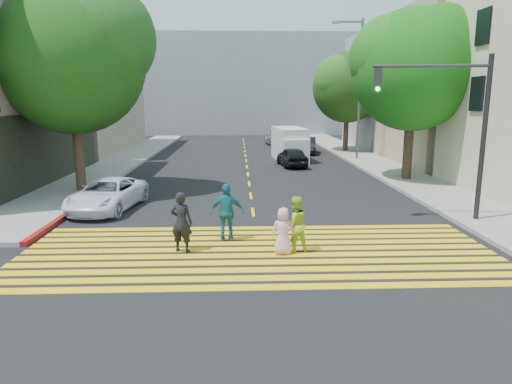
{
  "coord_description": "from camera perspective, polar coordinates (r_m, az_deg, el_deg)",
  "views": [
    {
      "loc": [
        -0.55,
        -11.06,
        4.27
      ],
      "look_at": [
        0.0,
        3.0,
        1.4
      ],
      "focal_mm": 32.0,
      "sensor_mm": 36.0,
      "label": 1
    }
  ],
  "objects": [
    {
      "name": "pedestrian_man",
      "position": [
        13.05,
        -9.3,
        -3.73
      ],
      "size": [
        0.73,
        0.58,
        1.74
      ],
      "primitive_type": "imported",
      "rotation": [
        0.0,
        0.0,
        2.86
      ],
      "color": "black",
      "rests_on": "ground"
    },
    {
      "name": "crosswalk",
      "position": [
        13.06,
        0.3,
        -7.52
      ],
      "size": [
        13.4,
        5.3,
        0.01
      ],
      "color": "yellow",
      "rests_on": "ground"
    },
    {
      "name": "ground",
      "position": [
        11.87,
        0.57,
        -9.56
      ],
      "size": [
        120.0,
        120.0,
        0.0
      ],
      "primitive_type": "plane",
      "color": "black"
    },
    {
      "name": "dark_car_parked",
      "position": [
        36.86,
        6.36,
        5.82
      ],
      "size": [
        1.9,
        4.08,
        1.29
      ],
      "primitive_type": "imported",
      "rotation": [
        0.0,
        0.0,
        -0.14
      ],
      "color": "black",
      "rests_on": "ground"
    },
    {
      "name": "sidewalk_right",
      "position": [
        27.9,
        16.73,
        2.39
      ],
      "size": [
        3.0,
        60.0,
        0.15
      ],
      "primitive_type": "cube",
      "color": "gray",
      "rests_on": "ground"
    },
    {
      "name": "tree_right_near",
      "position": [
        25.22,
        19.29,
        14.93
      ],
      "size": [
        7.82,
        7.48,
        8.93
      ],
      "rotation": [
        0.0,
        0.0,
        -0.26
      ],
      "color": "black",
      "rests_on": "ground"
    },
    {
      "name": "tree_right_far",
      "position": [
        38.28,
        11.46,
        13.12
      ],
      "size": [
        7.25,
        7.19,
        8.12
      ],
      "rotation": [
        0.0,
        0.0,
        0.35
      ],
      "color": "#37221D",
      "rests_on": "ground"
    },
    {
      "name": "building_left_tan",
      "position": [
        42.01,
        -24.34,
        11.53
      ],
      "size": [
        12.0,
        16.0,
        10.0
      ],
      "primitive_type": "cube",
      "color": "tan",
      "rests_on": "ground"
    },
    {
      "name": "dark_car_near",
      "position": [
        29.57,
        4.53,
        4.42
      ],
      "size": [
        1.88,
        3.83,
        1.26
      ],
      "primitive_type": "imported",
      "rotation": [
        0.0,
        0.0,
        3.25
      ],
      "color": "black",
      "rests_on": "ground"
    },
    {
      "name": "white_van",
      "position": [
        32.38,
        4.28,
        5.86
      ],
      "size": [
        2.24,
        5.01,
        2.3
      ],
      "rotation": [
        0.0,
        0.0,
        0.09
      ],
      "color": "silver",
      "rests_on": "ground"
    },
    {
      "name": "silver_car",
      "position": [
        43.21,
        2.71,
        6.74
      ],
      "size": [
        2.38,
        4.83,
        1.35
      ],
      "primitive_type": "imported",
      "rotation": [
        0.0,
        0.0,
        3.25
      ],
      "color": "#ADAEB4",
      "rests_on": "ground"
    },
    {
      "name": "lane_line",
      "position": [
        33.83,
        -1.29,
        4.28
      ],
      "size": [
        0.12,
        34.4,
        0.01
      ],
      "color": "yellow",
      "rests_on": "ground"
    },
    {
      "name": "backdrop_block",
      "position": [
        59.09,
        -1.75,
        13.2
      ],
      "size": [
        30.0,
        8.0,
        12.0
      ],
      "primitive_type": "cube",
      "color": "gray",
      "rests_on": "ground"
    },
    {
      "name": "traffic_signal",
      "position": [
        16.99,
        23.43,
        8.72
      ],
      "size": [
        3.9,
        0.71,
        5.74
      ],
      "rotation": [
        0.0,
        0.0,
        -0.13
      ],
      "color": "black",
      "rests_on": "ground"
    },
    {
      "name": "sidewalk_left",
      "position": [
        34.26,
        -15.68,
        4.07
      ],
      "size": [
        3.0,
        40.0,
        0.15
      ],
      "primitive_type": "cube",
      "color": "gray",
      "rests_on": "ground"
    },
    {
      "name": "curb_red",
      "position": [
        18.68,
        -22.07,
        -2.3
      ],
      "size": [
        0.2,
        8.0,
        0.16
      ],
      "primitive_type": "cube",
      "color": "maroon",
      "rests_on": "ground"
    },
    {
      "name": "white_sedan",
      "position": [
        18.76,
        -18.08,
        -0.31
      ],
      "size": [
        2.64,
        4.62,
        1.21
      ],
      "primitive_type": "imported",
      "rotation": [
        0.0,
        0.0,
        -0.15
      ],
      "color": "white",
      "rests_on": "ground"
    },
    {
      "name": "tree_left",
      "position": [
        22.46,
        -21.86,
        15.85
      ],
      "size": [
        8.1,
        7.74,
        9.3
      ],
      "rotation": [
        0.0,
        0.0,
        -0.23
      ],
      "color": "#453422",
      "rests_on": "ground"
    },
    {
      "name": "pedestrian_child",
      "position": [
        12.74,
        3.41,
        -4.91
      ],
      "size": [
        0.68,
        0.46,
        1.34
      ],
      "primitive_type": "imported",
      "rotation": [
        0.0,
        0.0,
        3.09
      ],
      "color": "#EDABD6",
      "rests_on": "ground"
    },
    {
      "name": "building_right_tan",
      "position": [
        33.85,
        25.68,
        11.66
      ],
      "size": [
        10.0,
        10.0,
        10.0
      ],
      "primitive_type": "cube",
      "color": "tan",
      "rests_on": "ground"
    },
    {
      "name": "pedestrian_extra",
      "position": [
        13.94,
        -3.64,
        -2.54
      ],
      "size": [
        1.05,
        0.46,
        1.77
      ],
      "primitive_type": "imported",
      "rotation": [
        0.0,
        0.0,
        3.17
      ],
      "color": "#226E82",
      "rests_on": "ground"
    },
    {
      "name": "pedestrian_woman",
      "position": [
        12.94,
        4.87,
        -4.04
      ],
      "size": [
        0.93,
        0.82,
        1.61
      ],
      "primitive_type": "imported",
      "rotation": [
        0.0,
        0.0,
        3.44
      ],
      "color": "#B5DC2E",
      "rests_on": "ground"
    },
    {
      "name": "building_right_grey",
      "position": [
        43.91,
        18.92,
        11.87
      ],
      "size": [
        10.0,
        10.0,
        10.0
      ],
      "primitive_type": "cube",
      "color": "gray",
      "rests_on": "ground"
    },
    {
      "name": "street_lamp",
      "position": [
        32.86,
        12.53,
        13.39
      ],
      "size": [
        2.16,
        0.24,
        9.56
      ],
      "rotation": [
        0.0,
        0.0,
        -0.0
      ],
      "color": "#5D5D5D",
      "rests_on": "ground"
    }
  ]
}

